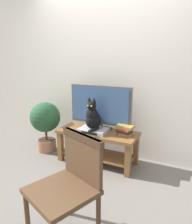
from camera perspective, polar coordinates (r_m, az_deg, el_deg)
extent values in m
plane|color=slate|center=(2.78, -3.97, -17.87)|extent=(12.00, 12.00, 0.00)
cube|color=silver|center=(3.20, 4.29, 12.92)|extent=(7.00, 0.12, 2.80)
cube|color=brown|center=(2.99, 0.42, -5.61)|extent=(1.14, 0.47, 0.04)
cube|color=brown|center=(3.18, -9.63, -9.21)|extent=(0.07, 0.07, 0.44)
cube|color=brown|center=(2.75, 8.71, -13.07)|extent=(0.07, 0.07, 0.44)
cube|color=brown|center=(3.46, -6.05, -7.08)|extent=(0.07, 0.07, 0.44)
cube|color=brown|center=(3.08, 10.84, -10.12)|extent=(0.07, 0.07, 0.44)
cube|color=brown|center=(3.12, 0.41, -11.37)|extent=(1.04, 0.39, 0.02)
cube|color=#4C4C51|center=(3.05, 1.14, -4.46)|extent=(0.31, 0.20, 0.03)
cube|color=#4C4C51|center=(3.04, 1.15, -3.64)|extent=(0.06, 0.04, 0.06)
cube|color=#4C4C51|center=(2.96, 1.18, 1.96)|extent=(0.91, 0.05, 0.55)
cube|color=#385684|center=(2.93, 0.94, 1.86)|extent=(0.86, 0.01, 0.49)
sphere|color=#2672F2|center=(2.85, 9.00, -4.13)|extent=(0.01, 0.01, 0.01)
cube|color=#BCBCC1|center=(2.93, -0.75, -5.02)|extent=(0.40, 0.26, 0.05)
cube|color=black|center=(2.82, -1.96, -5.81)|extent=(0.24, 0.01, 0.03)
ellipsoid|color=black|center=(2.88, -0.76, -2.23)|extent=(0.20, 0.26, 0.24)
ellipsoid|color=black|center=(2.83, -1.06, -0.92)|extent=(0.17, 0.17, 0.22)
sphere|color=black|center=(2.79, -1.19, 1.73)|extent=(0.13, 0.13, 0.13)
cone|color=black|center=(2.79, -1.84, 3.45)|extent=(0.06, 0.06, 0.07)
cone|color=black|center=(2.76, -0.55, 3.33)|extent=(0.06, 0.06, 0.07)
sphere|color=#B2C64C|center=(2.75, -2.22, 1.73)|extent=(0.02, 0.02, 0.02)
sphere|color=#B2C64C|center=(2.73, -1.28, 1.63)|extent=(0.02, 0.02, 0.02)
cylinder|color=black|center=(2.81, -0.50, -4.80)|extent=(0.07, 0.21, 0.04)
cylinder|color=#513823|center=(2.01, -18.22, -25.33)|extent=(0.04, 0.04, 0.44)
cylinder|color=#513823|center=(2.16, -7.51, -21.37)|extent=(0.04, 0.04, 0.44)
cylinder|color=#513823|center=(1.91, 0.66, -26.90)|extent=(0.04, 0.04, 0.44)
cube|color=#513823|center=(1.79, -9.40, -20.59)|extent=(0.61, 0.61, 0.04)
cube|color=#513823|center=(1.79, -3.76, -12.13)|extent=(0.43, 0.19, 0.41)
cube|color=#412C1C|center=(1.71, -3.86, -6.90)|extent=(0.46, 0.21, 0.06)
cube|color=olive|center=(2.84, 8.08, -5.97)|extent=(0.17, 0.14, 0.03)
cube|color=#2D2D33|center=(2.84, 7.77, -5.19)|extent=(0.20, 0.15, 0.04)
cube|color=#B2332D|center=(2.82, 7.99, -4.60)|extent=(0.19, 0.19, 0.03)
cube|color=olive|center=(2.81, 7.97, -3.96)|extent=(0.22, 0.17, 0.04)
cylinder|color=#9E6B4C|center=(3.59, -13.23, -8.71)|extent=(0.30, 0.30, 0.19)
cylinder|color=#332319|center=(3.56, -13.31, -7.46)|extent=(0.27, 0.27, 0.02)
cylinder|color=#4C3823|center=(3.52, -13.41, -5.87)|extent=(0.04, 0.04, 0.19)
sphere|color=#234C2D|center=(3.43, -13.68, -1.37)|extent=(0.48, 0.48, 0.48)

